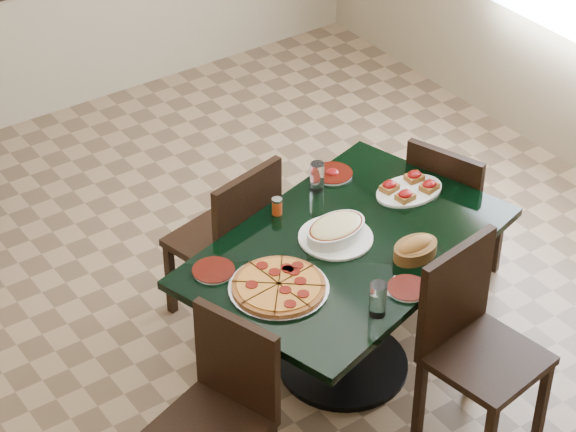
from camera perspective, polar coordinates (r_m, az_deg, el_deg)
floor at (r=5.56m, az=-1.22°, el=-7.06°), size 5.50×5.50×0.00m
main_table at (r=5.13m, az=3.00°, el=-3.02°), size 1.67×1.31×0.75m
chair_far at (r=5.46m, az=-2.84°, el=-1.02°), size 0.51×0.51×0.92m
chair_near at (r=4.93m, az=9.34°, el=-6.01°), size 0.51×0.51×0.95m
chair_right at (r=5.75m, az=8.23°, el=0.42°), size 0.52×0.52×0.88m
chair_left at (r=4.63m, az=-3.36°, el=-9.55°), size 0.52×0.52×0.88m
pepperoni_pizza at (r=4.75m, az=-0.48°, el=-3.59°), size 0.43×0.43×0.04m
lasagna_casserole at (r=5.02m, az=2.45°, el=-0.74°), size 0.34×0.34×0.09m
bread_basket at (r=4.95m, az=6.49°, el=-1.66°), size 0.23×0.17×0.09m
bruschetta_platter at (r=5.36m, az=6.18°, el=1.42°), size 0.36×0.26×0.05m
side_plate_near at (r=4.78m, az=6.10°, el=-3.68°), size 0.18×0.18×0.02m
side_plate_far_r at (r=5.47m, az=2.27°, el=2.18°), size 0.20×0.20×0.03m
side_plate_far_l at (r=4.86m, az=-3.80°, el=-2.78°), size 0.19×0.19×0.02m
napkin_setting at (r=4.79m, az=5.84°, el=-3.71°), size 0.18×0.18×0.01m
water_glass_a at (r=5.32m, az=1.49°, el=2.00°), size 0.07×0.07×0.15m
water_glass_b at (r=4.61m, az=4.59°, el=-4.25°), size 0.07×0.07×0.15m
pepper_shaker at (r=5.18m, az=-0.56°, el=0.51°), size 0.05×0.05×0.08m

